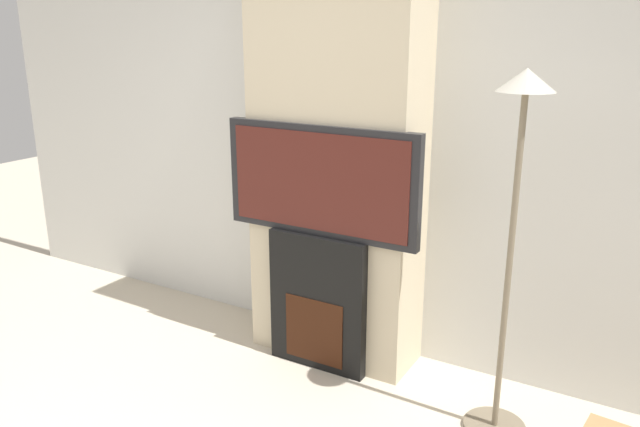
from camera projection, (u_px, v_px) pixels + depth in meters
The scene contains 5 objects.
wall_back at pixel (355, 132), 3.74m from camera, with size 6.00×0.06×2.70m.
chimney_breast at pixel (337, 138), 3.55m from camera, with size 1.00×0.39×2.70m.
fireplace at pixel (320, 301), 3.66m from camera, with size 0.61×0.15×0.82m.
television at pixel (320, 181), 3.45m from camera, with size 1.19×0.07×0.63m.
floor_lamp at pixel (516, 198), 2.82m from camera, with size 0.31×0.31×1.79m.
Camera 1 is at (1.69, -1.29, 1.96)m, focal length 35.00 mm.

